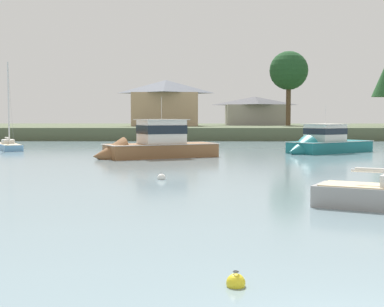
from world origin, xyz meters
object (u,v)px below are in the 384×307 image
(cruiser_teal, at_px, (322,146))
(sailboat_skyblue, at_px, (9,148))
(cruiser_wood, at_px, (150,149))
(mooring_buoy_yellow, at_px, (236,283))
(mooring_buoy_white, at_px, (162,178))

(cruiser_teal, xyz_separation_m, sailboat_skyblue, (-31.41, 4.73, -0.41))
(cruiser_wood, relative_size, sailboat_skyblue, 1.16)
(cruiser_teal, xyz_separation_m, mooring_buoy_yellow, (-10.93, -41.40, -0.55))
(sailboat_skyblue, xyz_separation_m, mooring_buoy_white, (17.73, -27.26, -0.13))
(sailboat_skyblue, relative_size, mooring_buoy_yellow, 21.47)
(mooring_buoy_yellow, bearing_deg, cruiser_teal, 75.21)
(sailboat_skyblue, bearing_deg, mooring_buoy_white, -56.96)
(mooring_buoy_yellow, relative_size, mooring_buoy_white, 0.85)
(sailboat_skyblue, bearing_deg, cruiser_wood, -35.34)
(cruiser_teal, bearing_deg, mooring_buoy_yellow, -104.79)
(mooring_buoy_white, bearing_deg, mooring_buoy_yellow, -81.71)
(cruiser_wood, height_order, mooring_buoy_white, cruiser_wood)
(cruiser_teal, distance_m, cruiser_wood, 16.96)
(cruiser_teal, relative_size, sailboat_skyblue, 1.06)
(mooring_buoy_white, bearing_deg, cruiser_teal, 58.73)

